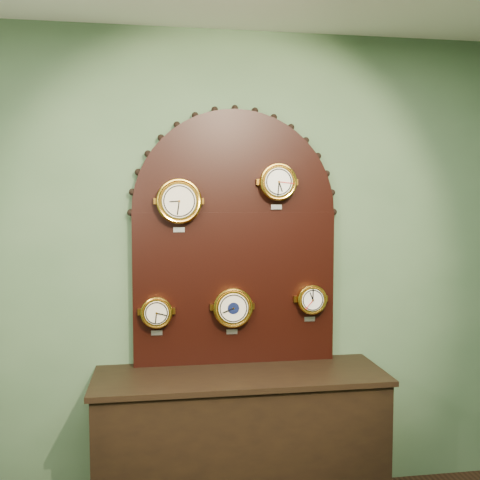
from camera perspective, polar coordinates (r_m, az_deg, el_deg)
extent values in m
plane|color=#4A6847|center=(3.29, -0.65, -2.83)|extent=(4.00, 0.00, 4.00)
cube|color=black|center=(3.30, 0.06, -20.90)|extent=(1.60, 0.50, 0.80)
cube|color=black|center=(3.25, -0.53, -5.03)|extent=(1.20, 0.06, 0.90)
cylinder|color=black|center=(3.21, -0.54, 2.92)|extent=(1.20, 0.06, 1.20)
cylinder|color=gold|center=(3.13, -6.42, 4.07)|extent=(0.24, 0.08, 0.24)
torus|color=gold|center=(3.09, -6.40, 4.07)|extent=(0.26, 0.02, 0.26)
cylinder|color=beige|center=(3.09, -6.39, 4.07)|extent=(0.19, 0.01, 0.19)
cube|color=silver|center=(3.15, -6.42, 1.08)|extent=(0.06, 0.01, 0.03)
cylinder|color=gold|center=(3.20, 3.94, 6.08)|extent=(0.20, 0.08, 0.20)
torus|color=gold|center=(3.17, 4.07, 6.10)|extent=(0.22, 0.02, 0.22)
cylinder|color=white|center=(3.16, 4.09, 6.11)|extent=(0.16, 0.01, 0.16)
cube|color=silver|center=(3.22, 3.83, 3.47)|extent=(0.06, 0.01, 0.03)
cylinder|color=gold|center=(3.19, -8.74, -7.43)|extent=(0.17, 0.08, 0.17)
torus|color=gold|center=(3.16, -8.74, -7.55)|extent=(0.18, 0.02, 0.18)
cylinder|color=beige|center=(3.15, -8.74, -7.58)|extent=(0.14, 0.01, 0.14)
cube|color=silver|center=(3.24, -8.72, -9.60)|extent=(0.06, 0.01, 0.03)
cylinder|color=gold|center=(3.21, -0.80, -7.03)|extent=(0.22, 0.08, 0.22)
torus|color=gold|center=(3.18, -0.72, -7.14)|extent=(0.23, 0.02, 0.23)
cylinder|color=beige|center=(3.17, -0.70, -7.16)|extent=(0.17, 0.01, 0.17)
cube|color=silver|center=(3.27, -0.85, -9.59)|extent=(0.07, 0.01, 0.03)
cylinder|color=#0B1233|center=(3.17, -0.69, -7.17)|extent=(0.07, 0.00, 0.07)
cylinder|color=gold|center=(3.30, 7.44, -6.14)|extent=(0.16, 0.08, 0.16)
torus|color=gold|center=(3.27, 7.60, -6.24)|extent=(0.18, 0.02, 0.18)
cylinder|color=white|center=(3.27, 7.63, -6.26)|extent=(0.13, 0.01, 0.13)
cube|color=silver|center=(3.35, 7.31, -8.21)|extent=(0.06, 0.01, 0.03)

